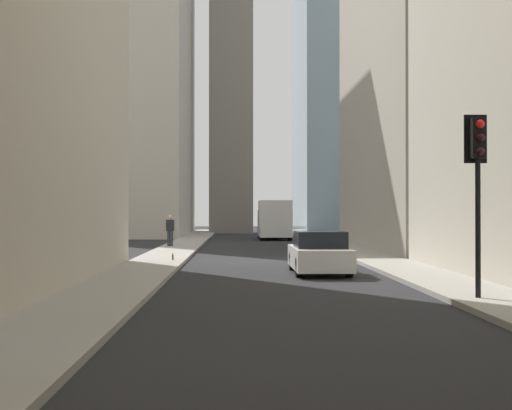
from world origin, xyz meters
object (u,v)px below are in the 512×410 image
sedan_white (319,254)px  discarded_bottle (173,257)px  pedestrian (170,229)px  traffic_light_foreground (478,162)px  delivery_truck (274,220)px

sedan_white → discarded_bottle: size_ratio=15.93×
sedan_white → pedestrian: pedestrian is taller
pedestrian → sedan_white: bearing=-157.9°
traffic_light_foreground → discarded_bottle: 15.07m
delivery_truck → traffic_light_foreground: (-36.21, -2.67, 1.71)m
delivery_truck → pedestrian: (-12.61, 6.46, -0.38)m
delivery_truck → pedestrian: size_ratio=3.75×
sedan_white → traffic_light_foreground: 8.52m
pedestrian → discarded_bottle: 11.24m
sedan_white → pedestrian: 17.18m
delivery_truck → discarded_bottle: bearing=167.4°
sedan_white → discarded_bottle: bearing=48.0°
traffic_light_foreground → discarded_bottle: traffic_light_foreground is taller
delivery_truck → pedestrian: 14.17m
sedan_white → pedestrian: (15.91, 6.46, 0.41)m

